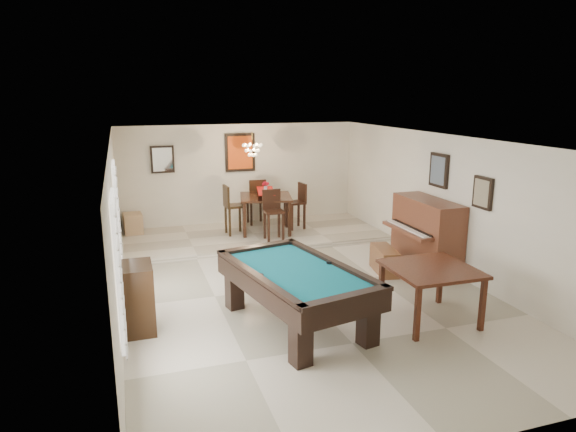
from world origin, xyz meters
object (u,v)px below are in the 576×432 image
piano_bench (385,260)px  flower_vase (266,186)px  square_table (430,294)px  dining_chair_west (235,210)px  apothecary_chest (138,298)px  dining_chair_south (274,215)px  dining_chair_north (256,201)px  dining_chair_east (295,206)px  chandelier (252,145)px  corner_bench (133,223)px  upright_piano (419,235)px  pool_table (296,298)px  dining_table (266,211)px

piano_bench → flower_vase: flower_vase is taller
square_table → dining_chair_west: dining_chair_west is taller
dining_chair_west → apothecary_chest: bearing=147.3°
dining_chair_south → square_table: bearing=-75.4°
piano_bench → dining_chair_north: 4.26m
apothecary_chest → dining_chair_north: dining_chair_north is taller
dining_chair_east → chandelier: (-1.10, -0.19, 1.53)m
square_table → chandelier: chandelier is taller
dining_chair_east → corner_bench: bearing=-108.0°
corner_bench → flower_vase: bearing=-15.2°
apothecary_chest → chandelier: size_ratio=1.66×
flower_vase → apothecary_chest: bearing=-126.0°
dining_chair_east → piano_bench: bearing=6.3°
corner_bench → chandelier: bearing=-20.0°
chandelier → apothecary_chest: bearing=-123.8°
apothecary_chest → dining_chair_south: 4.66m
piano_bench → corner_bench: bearing=138.4°
chandelier → corner_bench: bearing=160.0°
piano_bench → chandelier: 4.02m
piano_bench → upright_piano: bearing=-2.5°
pool_table → apothecary_chest: size_ratio=2.58×
pool_table → dining_chair_west: dining_chair_west is taller
square_table → dining_table: size_ratio=1.03×
square_table → piano_bench: 2.16m
chandelier → upright_piano: bearing=-50.4°
pool_table → upright_piano: 3.47m
flower_vase → dining_chair_north: size_ratio=0.20×
dining_chair_east → dining_chair_west: bearing=-94.4°
square_table → dining_chair_north: dining_chair_north is taller
upright_piano → dining_chair_south: 3.28m
pool_table → chandelier: chandelier is taller
dining_chair_north → pool_table: bearing=80.1°
upright_piano → dining_chair_east: bearing=113.7°
pool_table → flower_vase: (0.89, 4.80, 0.79)m
pool_table → corner_bench: size_ratio=4.98×
square_table → piano_bench: size_ratio=1.41×
dining_chair_west → corner_bench: 2.44m
square_table → dining_chair_west: 5.58m
upright_piano → chandelier: (-2.52, 3.04, 1.51)m
square_table → chandelier: (-1.41, 5.12, 1.78)m
corner_bench → chandelier: size_ratio=0.86×
upright_piano → chandelier: size_ratio=2.75×
dining_chair_east → apothecary_chest: bearing=-48.1°
piano_bench → flower_vase: 3.62m
dining_chair_east → dining_table: bearing=-93.4°
dining_chair_west → square_table: bearing=-164.7°
upright_piano → dining_chair_north: size_ratio=1.43×
flower_vase → corner_bench: flower_vase is taller
dining_chair_west → upright_piano: bearing=-141.2°
square_table → dining_chair_north: bearing=100.3°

